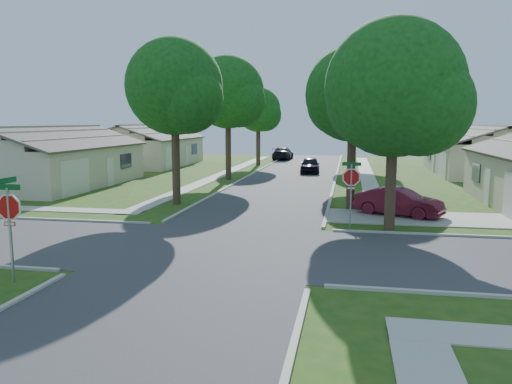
{
  "coord_description": "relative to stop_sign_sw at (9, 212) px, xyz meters",
  "views": [
    {
      "loc": [
        4.58,
        -16.87,
        4.52
      ],
      "look_at": [
        0.8,
        3.35,
        1.6
      ],
      "focal_mm": 35.0,
      "sensor_mm": 36.0,
      "label": 1
    }
  ],
  "objects": [
    {
      "name": "car_curb_east",
      "position": [
        5.9,
        31.92,
        -1.33
      ],
      "size": [
        1.87,
        4.19,
        1.4
      ],
      "primitive_type": "imported",
      "rotation": [
        0.0,
        0.0,
        0.05
      ],
      "color": "black",
      "rests_on": "ground"
    },
    {
      "name": "tree_e_mid",
      "position": [
        9.46,
        25.71,
        4.22
      ],
      "size": [
        5.59,
        5.4,
        9.21
      ],
      "color": "#38281C",
      "rests_on": "ground"
    },
    {
      "name": "tree_w_near",
      "position": [
        0.06,
        13.71,
        4.08
      ],
      "size": [
        5.38,
        5.2,
        8.97
      ],
      "color": "#38281C",
      "rests_on": "ground"
    },
    {
      "name": "tree_e_near",
      "position": [
        9.45,
        13.71,
        3.61
      ],
      "size": [
        4.97,
        4.8,
        8.28
      ],
      "color": "#38281C",
      "rests_on": "ground"
    },
    {
      "name": "stop_sign_sw",
      "position": [
        0.0,
        0.0,
        0.0
      ],
      "size": [
        1.05,
        0.8,
        2.98
      ],
      "color": "gray",
      "rests_on": "ground"
    },
    {
      "name": "sidewalk_nw",
      "position": [
        -1.4,
        30.7,
        -2.01
      ],
      "size": [
        1.2,
        40.0,
        0.04
      ],
      "primitive_type": "cube",
      "color": "#9E9B91",
      "rests_on": "ground"
    },
    {
      "name": "road_ns",
      "position": [
        4.7,
        4.7,
        -2.03
      ],
      "size": [
        7.0,
        100.0,
        0.02
      ],
      "primitive_type": "cube",
      "color": "#333335",
      "rests_on": "ground"
    },
    {
      "name": "tree_e_far",
      "position": [
        9.45,
        38.71,
        3.95
      ],
      "size": [
        5.17,
        5.0,
        8.72
      ],
      "color": "#38281C",
      "rests_on": "ground"
    },
    {
      "name": "driveway",
      "position": [
        12.6,
        11.8,
        -2.01
      ],
      "size": [
        8.8,
        3.6,
        0.05
      ],
      "primitive_type": "cube",
      "color": "#9E9B91",
      "rests_on": "ground"
    },
    {
      "name": "car_driveway",
      "position": [
        11.68,
        12.34,
        -1.35
      ],
      "size": [
        4.38,
        3.06,
        1.37
      ],
      "primitive_type": "imported",
      "rotation": [
        0.0,
        0.0,
        1.14
      ],
      "color": "#561122",
      "rests_on": "ground"
    },
    {
      "name": "sidewalk_ne",
      "position": [
        10.8,
        30.7,
        -2.01
      ],
      "size": [
        1.2,
        40.0,
        0.04
      ],
      "primitive_type": "cube",
      "color": "#9E9B91",
      "rests_on": "ground"
    },
    {
      "name": "stop_sign_ne",
      "position": [
        9.4,
        9.4,
        0.0
      ],
      "size": [
        1.05,
        0.8,
        2.98
      ],
      "color": "gray",
      "rests_on": "ground"
    },
    {
      "name": "house_nw_near",
      "position": [
        -11.29,
        19.7,
        -0.51
      ],
      "size": [
        8.42,
        13.6,
        4.23
      ],
      "color": "beige",
      "rests_on": "ground"
    },
    {
      "name": "tree_w_far",
      "position": [
        0.05,
        38.71,
        3.48
      ],
      "size": [
        4.76,
        4.6,
        8.04
      ],
      "color": "#38281C",
      "rests_on": "ground"
    },
    {
      "name": "house_nw_far",
      "position": [
        -11.29,
        36.7,
        -0.51
      ],
      "size": [
        8.42,
        13.6,
        4.23
      ],
      "color": "beige",
      "rests_on": "ground"
    },
    {
      "name": "house_ne_far",
      "position": [
        20.69,
        33.7,
        -0.51
      ],
      "size": [
        8.42,
        13.6,
        4.23
      ],
      "color": "beige",
      "rests_on": "ground"
    },
    {
      "name": "tree_ne_corner",
      "position": [
        11.06,
        8.91,
        3.56
      ],
      "size": [
        5.8,
        5.6,
        8.66
      ],
      "color": "#38281C",
      "rests_on": "ground"
    },
    {
      "name": "ground",
      "position": [
        4.7,
        4.7,
        -2.03
      ],
      "size": [
        100.0,
        100.0,
        0.0
      ],
      "primitive_type": "plane",
      "color": "#204A14",
      "rests_on": "ground"
    },
    {
      "name": "car_curb_west",
      "position": [
        1.5,
        46.89,
        -1.29
      ],
      "size": [
        2.14,
        5.1,
        1.47
      ],
      "primitive_type": "imported",
      "rotation": [
        0.0,
        0.0,
        3.13
      ],
      "color": "black",
      "rests_on": "ground"
    },
    {
      "name": "tree_w_mid",
      "position": [
        0.06,
        25.71,
        4.46
      ],
      "size": [
        5.8,
        5.6,
        9.56
      ],
      "color": "#38281C",
      "rests_on": "ground"
    }
  ]
}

